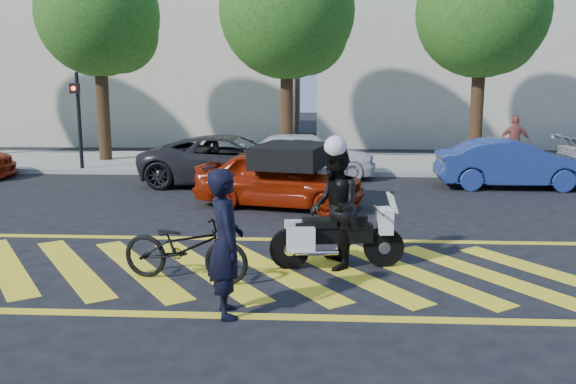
# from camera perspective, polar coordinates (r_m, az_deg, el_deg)

# --- Properties ---
(ground) EXTENTS (90.00, 90.00, 0.00)m
(ground) POSITION_cam_1_polar(r_m,az_deg,el_deg) (9.83, -4.14, -7.32)
(ground) COLOR black
(ground) RESTS_ON ground
(sidewalk) EXTENTS (60.00, 5.00, 0.15)m
(sidewalk) POSITION_cam_1_polar(r_m,az_deg,el_deg) (21.51, -0.11, 2.75)
(sidewalk) COLOR #9E998E
(sidewalk) RESTS_ON ground
(crosswalk) EXTENTS (12.33, 4.00, 0.01)m
(crosswalk) POSITION_cam_1_polar(r_m,az_deg,el_deg) (9.83, -4.36, -7.29)
(crosswalk) COLOR yellow
(crosswalk) RESTS_ON ground
(building_left) EXTENTS (16.00, 8.00, 10.00)m
(building_left) POSITION_cam_1_polar(r_m,az_deg,el_deg) (31.70, -14.17, 13.90)
(building_left) COLOR beige
(building_left) RESTS_ON ground
(building_right) EXTENTS (16.00, 8.00, 11.00)m
(building_right) POSITION_cam_1_polar(r_m,az_deg,el_deg) (31.35, 18.13, 14.66)
(building_right) COLOR beige
(building_right) RESTS_ON ground
(tree_left) EXTENTS (4.20, 4.20, 7.26)m
(tree_left) POSITION_cam_1_polar(r_m,az_deg,el_deg) (22.73, -16.96, 15.16)
(tree_left) COLOR black
(tree_left) RESTS_ON ground
(tree_center) EXTENTS (4.60, 4.60, 7.56)m
(tree_center) POSITION_cam_1_polar(r_m,az_deg,el_deg) (21.46, 0.25, 16.18)
(tree_center) COLOR black
(tree_center) RESTS_ON ground
(tree_right) EXTENTS (4.40, 4.40, 7.41)m
(tree_right) POSITION_cam_1_polar(r_m,az_deg,el_deg) (22.10, 17.99, 15.38)
(tree_right) COLOR black
(tree_right) RESTS_ON ground
(signal_pole) EXTENTS (0.28, 0.43, 3.20)m
(signal_pole) POSITION_cam_1_polar(r_m,az_deg,el_deg) (20.55, -19.05, 6.98)
(signal_pole) COLOR black
(signal_pole) RESTS_ON ground
(officer_bike) EXTENTS (0.64, 0.80, 1.92)m
(officer_bike) POSITION_cam_1_polar(r_m,az_deg,el_deg) (7.79, -5.85, -4.79)
(officer_bike) COLOR black
(officer_bike) RESTS_ON ground
(bicycle) EXTENTS (2.09, 1.08, 1.05)m
(bicycle) POSITION_cam_1_polar(r_m,az_deg,el_deg) (9.31, -9.59, -5.11)
(bicycle) COLOR black
(bicycle) RESTS_ON ground
(police_motorcycle) EXTENTS (2.18, 0.75, 0.96)m
(police_motorcycle) POSITION_cam_1_polar(r_m,az_deg,el_deg) (9.84, 4.41, -4.12)
(police_motorcycle) COLOR black
(police_motorcycle) RESTS_ON ground
(officer_moto) EXTENTS (0.86, 1.04, 1.97)m
(officer_moto) POSITION_cam_1_polar(r_m,az_deg,el_deg) (9.74, 4.36, -1.47)
(officer_moto) COLOR black
(officer_moto) RESTS_ON ground
(red_convertible) EXTENTS (4.25, 2.47, 1.36)m
(red_convertible) POSITION_cam_1_polar(r_m,az_deg,el_deg) (14.38, -0.78, 1.25)
(red_convertible) COLOR #971D07
(red_convertible) RESTS_ON ground
(parked_mid_left) EXTENTS (5.31, 2.82, 1.42)m
(parked_mid_left) POSITION_cam_1_polar(r_m,az_deg,el_deg) (17.41, -5.26, 2.96)
(parked_mid_left) COLOR black
(parked_mid_left) RESTS_ON ground
(parked_mid_right) EXTENTS (4.30, 1.88, 1.44)m
(parked_mid_right) POSITION_cam_1_polar(r_m,az_deg,el_deg) (18.55, 1.67, 3.50)
(parked_mid_right) COLOR silver
(parked_mid_right) RESTS_ON ground
(parked_right) EXTENTS (4.15, 1.50, 1.36)m
(parked_right) POSITION_cam_1_polar(r_m,az_deg,el_deg) (18.03, 20.26, 2.51)
(parked_right) COLOR navy
(parked_right) RESTS_ON ground
(pedestrian_right) EXTENTS (1.02, 0.49, 1.69)m
(pedestrian_right) POSITION_cam_1_polar(r_m,az_deg,el_deg) (21.14, 20.43, 4.46)
(pedestrian_right) COLOR #A05048
(pedestrian_right) RESTS_ON sidewalk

